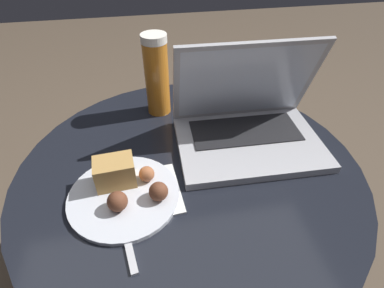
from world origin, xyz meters
name	(u,v)px	position (x,y,z in m)	size (l,w,h in m)	color
ground_plane	(190,288)	(0.00, 0.00, 0.00)	(6.00, 6.00, 0.00)	brown
table	(190,211)	(0.00, 0.00, 0.42)	(0.73, 0.73, 0.57)	black
napkin	(131,196)	(-0.12, -0.06, 0.57)	(0.20, 0.14, 0.00)	white
laptop	(247,123)	(0.15, 0.07, 0.62)	(0.33, 0.24, 0.23)	#B2B2B7
beer_glass	(157,76)	(-0.04, 0.23, 0.67)	(0.06, 0.06, 0.21)	#C6701E
snack_plate	(124,188)	(-0.14, -0.05, 0.59)	(0.21, 0.21, 0.06)	silver
fork	(123,220)	(-0.14, -0.12, 0.57)	(0.05, 0.18, 0.00)	silver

